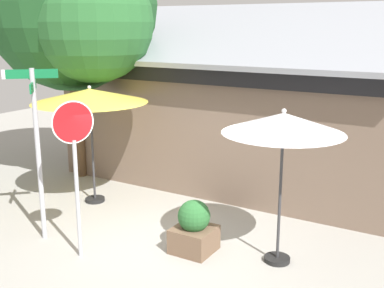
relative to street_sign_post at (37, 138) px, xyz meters
name	(u,v)px	position (x,y,z in m)	size (l,w,h in m)	color
ground_plane	(167,244)	(2.10, 1.06, -2.01)	(28.00, 28.00, 0.10)	#9E9B93
cafe_building	(244,111)	(1.51, 5.60, -0.23)	(8.90, 5.10, 4.55)	#705B4C
street_sign_post	(37,138)	(0.00, 0.00, 0.00)	(0.71, 0.69, 3.20)	#A8AAB2
stop_sign	(75,152)	(1.11, -0.19, -0.07)	(0.32, 0.65, 2.74)	#A8AAB2
patio_umbrella_mustard_left	(90,97)	(-0.50, 1.97, 0.46)	(2.54, 2.54, 2.66)	black
patio_umbrella_ivory_center	(283,125)	(4.15, 1.38, 0.43)	(1.98, 1.98, 2.65)	black
shade_tree	(76,8)	(-1.92, 3.15, 2.37)	(4.71, 4.28, 6.57)	brown
sidewalk_planter	(194,229)	(2.73, 0.98, -1.52)	(0.70, 0.70, 0.96)	brown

